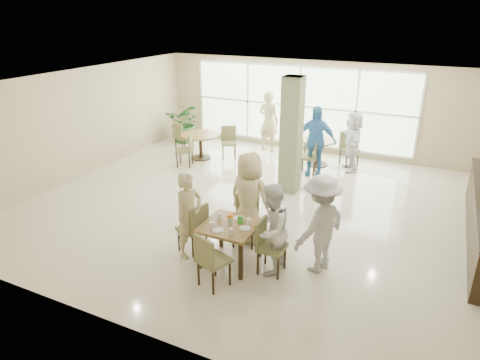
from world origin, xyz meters
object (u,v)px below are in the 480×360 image
at_px(teen_standing, 320,224).
at_px(adult_a, 315,141).
at_px(teen_right, 271,229).
at_px(potted_plant, 185,123).
at_px(round_table_left, 200,139).
at_px(teen_left, 189,215).
at_px(adult_b, 353,141).
at_px(round_table_right, 318,146).
at_px(teen_far, 249,198).
at_px(adult_standing, 269,121).
at_px(main_table, 230,230).

bearing_deg(teen_standing, adult_a, -139.23).
bearing_deg(teen_right, teen_standing, 117.50).
height_order(potted_plant, teen_right, teen_right).
xyz_separation_m(round_table_left, teen_left, (2.61, -4.78, 0.21)).
bearing_deg(round_table_left, adult_b, 12.57).
height_order(round_table_right, adult_a, adult_a).
xyz_separation_m(teen_far, adult_standing, (-1.81, 5.40, 0.05)).
distance_m(main_table, adult_a, 4.87).
height_order(teen_left, teen_standing, teen_standing).
distance_m(teen_left, adult_b, 5.97).
height_order(main_table, adult_standing, adult_standing).
relative_size(potted_plant, adult_standing, 0.70).
height_order(round_table_left, round_table_right, same).
bearing_deg(main_table, round_table_left, 125.79).
bearing_deg(teen_left, teen_standing, -60.69).
xyz_separation_m(round_table_right, adult_standing, (-1.79, 0.59, 0.39)).
bearing_deg(teen_right, adult_a, -174.07).
distance_m(teen_standing, adult_a, 4.60).
relative_size(round_table_left, potted_plant, 0.88).
bearing_deg(round_table_right, teen_standing, -73.78).
height_order(round_table_left, teen_right, teen_right).
bearing_deg(round_table_right, round_table_left, -163.58).
relative_size(round_table_right, teen_far, 0.58).
height_order(round_table_left, adult_standing, adult_standing).
relative_size(main_table, round_table_left, 0.80).
distance_m(round_table_right, teen_right, 5.68).
xyz_separation_m(teen_far, adult_a, (0.09, 3.98, 0.05)).
relative_size(teen_standing, adult_a, 0.92).
relative_size(teen_standing, adult_standing, 0.92).
bearing_deg(adult_b, round_table_left, -100.88).
bearing_deg(teen_right, main_table, -86.74).
distance_m(round_table_left, adult_a, 3.46).
bearing_deg(round_table_right, teen_right, -82.00).
bearing_deg(teen_far, adult_a, -81.06).
relative_size(teen_left, adult_a, 0.85).
relative_size(adult_a, adult_b, 1.14).
distance_m(main_table, adult_b, 5.73).
xyz_separation_m(round_table_right, teen_left, (-0.72, -5.76, 0.24)).
height_order(teen_far, adult_b, teen_far).
bearing_deg(adult_standing, teen_far, 119.12).
distance_m(potted_plant, teen_left, 7.20).
xyz_separation_m(round_table_right, adult_a, (0.11, -0.83, 0.38)).
height_order(round_table_right, teen_far, teen_far).
height_order(round_table_right, adult_b, adult_b).
xyz_separation_m(round_table_left, teen_far, (3.35, -3.83, 0.31)).
distance_m(round_table_left, adult_standing, 2.23).
distance_m(round_table_left, teen_left, 5.45).
height_order(teen_left, adult_b, adult_b).
bearing_deg(teen_far, round_table_left, -38.58).
height_order(potted_plant, teen_far, teen_far).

